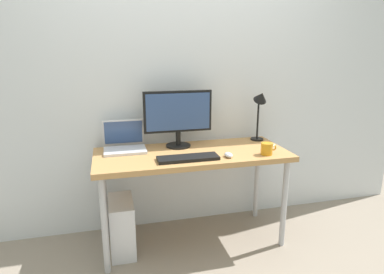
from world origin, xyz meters
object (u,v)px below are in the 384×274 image
(coffee_mug, at_px, (267,149))
(computer_tower, at_px, (122,226))
(desk, at_px, (192,161))
(monitor, at_px, (178,115))
(laptop, at_px, (124,143))
(desk_lamp, at_px, (260,104))
(mouse, at_px, (228,155))
(keyboard, at_px, (188,158))

(coffee_mug, height_order, computer_tower, coffee_mug)
(desk, xyz_separation_m, monitor, (-0.07, 0.18, 0.33))
(laptop, xyz_separation_m, desk_lamp, (1.13, -0.02, 0.26))
(desk, xyz_separation_m, mouse, (0.23, -0.18, 0.09))
(keyboard, distance_m, coffee_mug, 0.60)
(computer_tower, bearing_deg, mouse, -12.29)
(desk_lamp, bearing_deg, laptop, 179.22)
(laptop, bearing_deg, computer_tower, -106.27)
(keyboard, height_order, mouse, mouse)
(desk_lamp, distance_m, computer_tower, 1.49)
(laptop, distance_m, computer_tower, 0.64)
(desk_lamp, bearing_deg, desk, -164.54)
(desk_lamp, bearing_deg, computer_tower, -170.96)
(computer_tower, bearing_deg, desk_lamp, 9.04)
(laptop, bearing_deg, keyboard, -40.21)
(mouse, bearing_deg, desk_lamp, 41.45)
(monitor, height_order, desk_lamp, monitor)
(desk, distance_m, monitor, 0.38)
(mouse, bearing_deg, laptop, 152.56)
(desk_lamp, relative_size, keyboard, 1.02)
(computer_tower, bearing_deg, desk, 1.42)
(monitor, relative_size, coffee_mug, 4.49)
(laptop, height_order, keyboard, laptop)
(keyboard, bearing_deg, coffee_mug, -2.77)
(desk_lamp, xyz_separation_m, keyboard, (-0.71, -0.34, -0.30))
(mouse, distance_m, computer_tower, 0.98)
(laptop, height_order, computer_tower, laptop)
(keyboard, height_order, computer_tower, keyboard)
(monitor, xyz_separation_m, coffee_mug, (0.60, -0.37, -0.21))
(desk, bearing_deg, laptop, 158.90)
(laptop, relative_size, keyboard, 0.73)
(monitor, distance_m, keyboard, 0.42)
(desk, height_order, monitor, monitor)
(laptop, bearing_deg, desk_lamp, -0.78)
(laptop, xyz_separation_m, computer_tower, (-0.06, -0.21, -0.60))
(laptop, distance_m, desk_lamp, 1.16)
(desk, height_order, mouse, mouse)
(mouse, bearing_deg, coffee_mug, -2.30)
(laptop, relative_size, desk_lamp, 0.72)
(monitor, bearing_deg, computer_tower, -158.76)
(coffee_mug, xyz_separation_m, computer_tower, (-1.08, 0.18, -0.59))
(desk_lamp, distance_m, mouse, 0.62)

